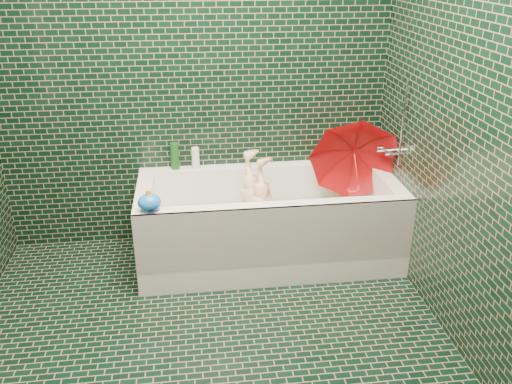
{
  "coord_description": "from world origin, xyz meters",
  "views": [
    {
      "loc": [
        -0.04,
        -2.16,
        1.93
      ],
      "look_at": [
        0.34,
        0.82,
        0.58
      ],
      "focal_mm": 38.0,
      "sensor_mm": 36.0,
      "label": 1
    }
  ],
  "objects": [
    {
      "name": "floor",
      "position": [
        0.0,
        0.0,
        0.0
      ],
      "size": [
        2.8,
        2.8,
        0.0
      ],
      "primitive_type": "plane",
      "color": "black",
      "rests_on": "ground"
    },
    {
      "name": "wall_back",
      "position": [
        0.0,
        1.4,
        1.25
      ],
      "size": [
        2.8,
        0.0,
        2.8
      ],
      "primitive_type": "plane",
      "rotation": [
        1.57,
        0.0,
        0.0
      ],
      "color": "black",
      "rests_on": "floor"
    },
    {
      "name": "wall_front",
      "position": [
        0.0,
        -1.4,
        1.25
      ],
      "size": [
        2.8,
        0.0,
        2.8
      ],
      "primitive_type": "plane",
      "rotation": [
        -1.57,
        0.0,
        0.0
      ],
      "color": "black",
      "rests_on": "floor"
    },
    {
      "name": "wall_right",
      "position": [
        1.3,
        0.0,
        1.25
      ],
      "size": [
        0.0,
        2.8,
        2.8
      ],
      "primitive_type": "plane",
      "rotation": [
        1.57,
        0.0,
        -1.57
      ],
      "color": "black",
      "rests_on": "floor"
    },
    {
      "name": "bathtub",
      "position": [
        0.45,
        1.01,
        0.21
      ],
      "size": [
        1.7,
        0.75,
        0.55
      ],
      "color": "white",
      "rests_on": "floor"
    },
    {
      "name": "bath_mat",
      "position": [
        0.45,
        1.02,
        0.16
      ],
      "size": [
        1.35,
        0.47,
        0.01
      ],
      "primitive_type": "cube",
      "color": "green",
      "rests_on": "bathtub"
    },
    {
      "name": "water",
      "position": [
        0.45,
        1.02,
        0.3
      ],
      "size": [
        1.48,
        0.53,
        0.0
      ],
      "primitive_type": "cube",
      "color": "silver",
      "rests_on": "bathtub"
    },
    {
      "name": "faucet",
      "position": [
        1.26,
        1.02,
        0.77
      ],
      "size": [
        0.18,
        0.19,
        0.55
      ],
      "color": "silver",
      "rests_on": "wall_right"
    },
    {
      "name": "child",
      "position": [
        0.39,
        0.98,
        0.31
      ],
      "size": [
        0.98,
        0.6,
        0.27
      ],
      "primitive_type": "imported",
      "rotation": [
        -1.51,
        0.0,
        -1.25
      ],
      "color": "tan",
      "rests_on": "bathtub"
    },
    {
      "name": "umbrella",
      "position": [
        1.02,
        1.01,
        0.62
      ],
      "size": [
        0.83,
        0.77,
        0.77
      ],
      "primitive_type": "imported",
      "rotation": [
        0.21,
        -0.31,
        -0.28
      ],
      "color": "red",
      "rests_on": "bathtub"
    },
    {
      "name": "soap_bottle_a",
      "position": [
        1.16,
        1.35,
        0.55
      ],
      "size": [
        0.12,
        0.12,
        0.28
      ],
      "primitive_type": "imported",
      "rotation": [
        0.0,
        0.0,
        -0.07
      ],
      "color": "white",
      "rests_on": "bathtub"
    },
    {
      "name": "soap_bottle_b",
      "position": [
        1.25,
        1.32,
        0.55
      ],
      "size": [
        0.09,
        0.09,
        0.19
      ],
      "primitive_type": "imported",
      "rotation": [
        0.0,
        0.0,
        0.1
      ],
      "color": "#561F76",
      "rests_on": "bathtub"
    },
    {
      "name": "soap_bottle_c",
      "position": [
        1.08,
        1.33,
        0.55
      ],
      "size": [
        0.19,
        0.19,
        0.19
      ],
      "primitive_type": "imported",
      "rotation": [
        0.0,
        0.0,
        0.35
      ],
      "color": "#134416",
      "rests_on": "bathtub"
    },
    {
      "name": "bottle_right_tall",
      "position": [
        1.1,
        1.34,
        0.67
      ],
      "size": [
        0.06,
        0.06,
        0.24
      ],
      "primitive_type": "cylinder",
      "rotation": [
        0.0,
        0.0,
        0.04
      ],
      "color": "#134416",
      "rests_on": "bathtub"
    },
    {
      "name": "bottle_right_pump",
      "position": [
        1.16,
        1.37,
        0.63
      ],
      "size": [
        0.05,
        0.05,
        0.16
      ],
      "primitive_type": "cylinder",
      "rotation": [
        0.0,
        0.0,
        -0.02
      ],
      "color": "silver",
      "rests_on": "bathtub"
    },
    {
      "name": "bottle_left_tall",
      "position": [
        -0.15,
        1.36,
        0.64
      ],
      "size": [
        0.07,
        0.07,
        0.18
      ],
      "primitive_type": "cylinder",
      "rotation": [
        0.0,
        0.0,
        0.24
      ],
      "color": "#134416",
      "rests_on": "bathtub"
    },
    {
      "name": "bottle_left_short",
      "position": [
        -0.01,
        1.33,
        0.63
      ],
      "size": [
        0.07,
        0.07,
        0.15
      ],
      "primitive_type": "cylinder",
      "rotation": [
        0.0,
        0.0,
        -0.33
      ],
      "color": "white",
      "rests_on": "bathtub"
    },
    {
      "name": "rubber_duck",
      "position": [
        1.12,
        1.34,
        0.6
      ],
      "size": [
        0.13,
        0.11,
        0.1
      ],
      "rotation": [
        0.0,
        0.0,
        0.37
      ],
      "color": "#FCAE19",
      "rests_on": "bathtub"
    },
    {
      "name": "bath_toy",
      "position": [
        -0.29,
        0.7,
        0.61
      ],
      "size": [
        0.16,
        0.14,
        0.13
      ],
      "rotation": [
        0.0,
        0.0,
        -0.23
      ],
      "color": "blue",
      "rests_on": "bathtub"
    }
  ]
}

